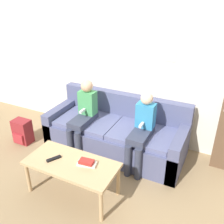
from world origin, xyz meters
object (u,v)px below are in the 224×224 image
Objects in this scene: couch at (116,133)px; person_left at (84,114)px; tv_remote at (54,159)px; coffee_table at (72,166)px; person_right at (142,129)px; backpack at (22,132)px.

couch is 0.57m from person_left.
coffee_table is at bearing 40.53° from tv_remote.
person_right reaches higher than coffee_table.
couch is 5.25× the size of backpack.
coffee_table is 1.00× the size of person_left.
person_left is 1.02× the size of person_right.
person_right is 1.92m from backpack.
coffee_table is at bearing -67.08° from person_left.
couch is at bearing 18.92° from backpack.
coffee_table is 0.23m from tv_remote.
person_right is (0.53, 0.85, 0.18)m from coffee_table.
person_left is at bearing 112.92° from coffee_table.
couch is 1.95× the size of person_right.
couch is 0.59m from person_right.
backpack is (-0.97, -0.29, -0.40)m from person_left.
person_right is at bearing 79.96° from tv_remote.
backpack is at bearing -178.75° from tv_remote.
person_right is 1.16m from tv_remote.
person_left is at bearing 179.68° from person_right.
backpack is (-1.12, 0.61, -0.27)m from tv_remote.
person_right is at bearing 58.18° from coffee_table.
backpack is at bearing -163.48° from person_left.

